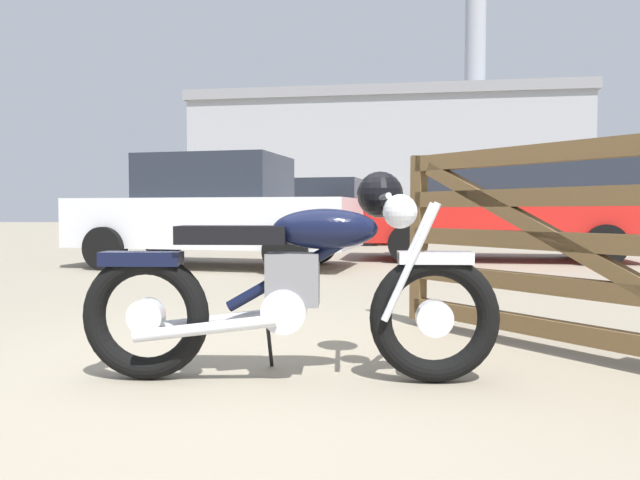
{
  "coord_description": "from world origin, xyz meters",
  "views": [
    {
      "loc": [
        0.55,
        -2.96,
        0.85
      ],
      "look_at": [
        0.33,
        0.86,
        0.66
      ],
      "focal_mm": 33.6,
      "sensor_mm": 36.0,
      "label": 1
    }
  ],
  "objects_px": {
    "vintage_motorcycle": "(300,282)",
    "red_hatchback_near": "(322,211)",
    "dark_sedan_left": "(504,205)",
    "timber_gate": "(616,238)",
    "pale_sedan_back": "(217,212)"
  },
  "relations": [
    {
      "from": "vintage_motorcycle",
      "to": "red_hatchback_near",
      "type": "height_order",
      "value": "red_hatchback_near"
    },
    {
      "from": "dark_sedan_left",
      "to": "vintage_motorcycle",
      "type": "bearing_deg",
      "value": 74.77
    },
    {
      "from": "vintage_motorcycle",
      "to": "pale_sedan_back",
      "type": "xyz_separation_m",
      "value": [
        -1.82,
        5.98,
        0.34
      ]
    },
    {
      "from": "red_hatchback_near",
      "to": "dark_sedan_left",
      "type": "xyz_separation_m",
      "value": [
        3.4,
        -5.13,
        0.1
      ]
    },
    {
      "from": "vintage_motorcycle",
      "to": "timber_gate",
      "type": "xyz_separation_m",
      "value": [
        1.67,
        0.32,
        0.21
      ]
    },
    {
      "from": "timber_gate",
      "to": "pale_sedan_back",
      "type": "xyz_separation_m",
      "value": [
        -3.49,
        5.65,
        0.13
      ]
    },
    {
      "from": "red_hatchback_near",
      "to": "dark_sedan_left",
      "type": "relative_size",
      "value": 0.92
    },
    {
      "from": "red_hatchback_near",
      "to": "pale_sedan_back",
      "type": "bearing_deg",
      "value": -90.17
    },
    {
      "from": "vintage_motorcycle",
      "to": "pale_sedan_back",
      "type": "relative_size",
      "value": 0.47
    },
    {
      "from": "red_hatchback_near",
      "to": "pale_sedan_back",
      "type": "height_order",
      "value": "same"
    },
    {
      "from": "red_hatchback_near",
      "to": "pale_sedan_back",
      "type": "distance_m",
      "value": 6.71
    },
    {
      "from": "pale_sedan_back",
      "to": "vintage_motorcycle",
      "type": "bearing_deg",
      "value": 117.04
    },
    {
      "from": "timber_gate",
      "to": "vintage_motorcycle",
      "type": "bearing_deg",
      "value": 61.73
    },
    {
      "from": "vintage_motorcycle",
      "to": "red_hatchback_near",
      "type": "xyz_separation_m",
      "value": [
        -0.59,
        12.58,
        0.34
      ]
    },
    {
      "from": "timber_gate",
      "to": "dark_sedan_left",
      "type": "bearing_deg",
      "value": -48.31
    }
  ]
}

